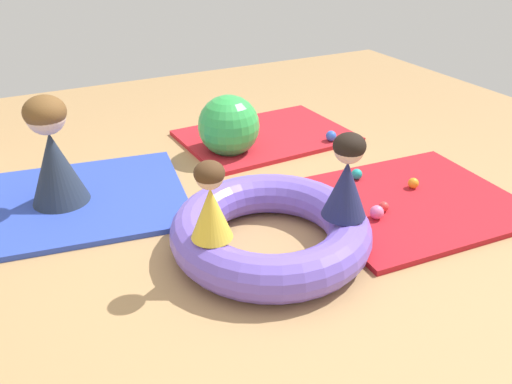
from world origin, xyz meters
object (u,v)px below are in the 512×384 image
(inflatable_cushion, at_px, (271,231))
(child_in_navy, at_px, (347,177))
(child_in_yellow, at_px, (211,202))
(play_ball_pink, at_px, (377,212))
(play_ball_green, at_px, (347,201))
(play_ball_blue, at_px, (331,136))
(play_ball_orange, at_px, (413,183))
(adult_seated, at_px, (53,152))
(exercise_ball_large, at_px, (229,126))
(play_ball_teal, at_px, (357,174))
(play_ball_red, at_px, (384,207))

(inflatable_cushion, height_order, child_in_navy, child_in_navy)
(child_in_yellow, bearing_deg, play_ball_pink, 83.37)
(inflatable_cushion, distance_m, play_ball_green, 0.74)
(inflatable_cushion, height_order, play_ball_blue, inflatable_cushion)
(child_in_yellow, distance_m, play_ball_orange, 1.82)
(play_ball_pink, bearing_deg, play_ball_orange, 23.58)
(adult_seated, bearing_deg, exercise_ball_large, -37.60)
(play_ball_pink, distance_m, exercise_ball_large, 1.58)
(child_in_navy, bearing_deg, play_ball_blue, -62.07)
(play_ball_orange, bearing_deg, child_in_yellow, -171.23)
(play_ball_blue, bearing_deg, child_in_yellow, -142.42)
(child_in_yellow, xyz_separation_m, play_ball_orange, (1.75, 0.27, -0.42))
(child_in_yellow, distance_m, play_ball_pink, 1.29)
(play_ball_blue, relative_size, play_ball_green, 1.38)
(child_in_yellow, relative_size, play_ball_pink, 4.82)
(inflatable_cushion, distance_m, play_ball_teal, 1.14)
(child_in_navy, xyz_separation_m, play_ball_orange, (0.95, 0.40, -0.45))
(inflatable_cushion, height_order, child_in_yellow, child_in_yellow)
(play_ball_teal, distance_m, exercise_ball_large, 1.18)
(play_ball_orange, height_order, play_ball_green, play_ball_orange)
(play_ball_red, bearing_deg, play_ball_green, 133.96)
(adult_seated, xyz_separation_m, play_ball_blue, (2.37, 0.05, -0.33))
(inflatable_cushion, distance_m, adult_seated, 1.62)
(child_in_navy, height_order, play_ball_red, child_in_navy)
(inflatable_cushion, height_order, exercise_ball_large, exercise_ball_large)
(child_in_navy, xyz_separation_m, exercise_ball_large, (0.01, 1.69, -0.26))
(play_ball_pink, bearing_deg, child_in_yellow, -178.21)
(inflatable_cushion, xyz_separation_m, play_ball_red, (0.90, -0.00, -0.06))
(child_in_navy, distance_m, adult_seated, 2.03)
(child_in_navy, distance_m, play_ball_red, 0.73)
(child_in_navy, height_order, play_ball_orange, child_in_navy)
(play_ball_pink, relative_size, play_ball_teal, 1.14)
(play_ball_pink, relative_size, exercise_ball_large, 0.18)
(exercise_ball_large, bearing_deg, child_in_navy, -90.24)
(play_ball_red, bearing_deg, child_in_yellow, -175.91)
(play_ball_pink, distance_m, play_ball_green, 0.25)
(inflatable_cushion, distance_m, play_ball_orange, 1.33)
(child_in_navy, bearing_deg, exercise_ball_large, -30.12)
(child_in_yellow, xyz_separation_m, play_ball_green, (1.15, 0.28, -0.43))
(inflatable_cushion, relative_size, play_ball_pink, 12.96)
(inflatable_cushion, distance_m, play_ball_blue, 1.78)
(exercise_ball_large, bearing_deg, play_ball_blue, -14.24)
(inflatable_cushion, height_order, play_ball_teal, inflatable_cushion)
(play_ball_orange, height_order, play_ball_teal, play_ball_teal)
(play_ball_green, bearing_deg, child_in_yellow, -166.35)
(play_ball_red, height_order, play_ball_blue, play_ball_blue)
(child_in_navy, bearing_deg, inflatable_cushion, 28.50)
(inflatable_cushion, bearing_deg, play_ball_orange, 7.53)
(play_ball_teal, distance_m, play_ball_green, 0.44)
(play_ball_red, bearing_deg, inflatable_cushion, 179.97)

